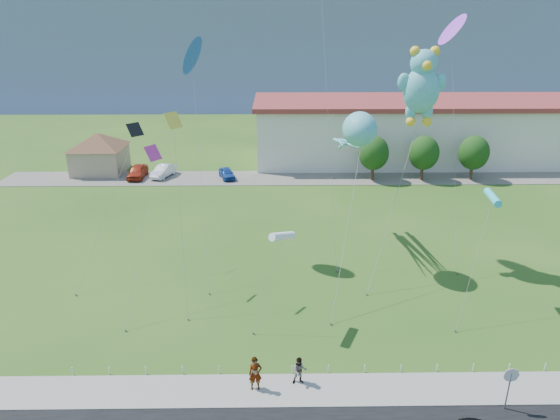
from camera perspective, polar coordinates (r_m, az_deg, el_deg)
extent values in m
plane|color=#254E16|center=(29.95, 3.28, -16.51)|extent=(160.00, 160.00, 0.00)
cube|color=gray|center=(27.79, 3.69, -19.86)|extent=(80.00, 2.50, 0.10)
cube|color=#59544C|center=(61.51, 1.09, 3.69)|extent=(70.00, 6.00, 0.06)
cube|color=slate|center=(143.87, 0.00, 18.57)|extent=(160.00, 50.00, 25.00)
cube|color=tan|center=(67.61, -19.87, 5.41)|extent=(6.00, 6.00, 3.20)
pyramid|color=brown|center=(67.05, -20.13, 7.46)|extent=(9.20, 9.20, 1.80)
cube|color=beige|center=(74.68, 21.46, 8.32)|extent=(60.00, 14.00, 7.60)
cube|color=maroon|center=(74.01, 21.88, 11.41)|extent=(61.00, 15.00, 0.60)
cylinder|color=slate|center=(28.36, 24.59, -18.35)|extent=(0.07, 0.07, 2.20)
cylinder|color=red|center=(27.77, 24.91, -16.73)|extent=(0.76, 0.04, 0.76)
cylinder|color=white|center=(27.75, 24.93, -16.75)|extent=(0.80, 0.02, 0.80)
cylinder|color=white|center=(30.75, -22.63, -16.63)|extent=(0.05, 0.05, 0.50)
cylinder|color=white|center=(30.09, -18.93, -16.99)|extent=(0.05, 0.05, 0.50)
cylinder|color=white|center=(29.55, -15.07, -17.29)|extent=(0.05, 0.05, 0.50)
cylinder|color=white|center=(29.14, -11.07, -17.52)|extent=(0.05, 0.05, 0.50)
cylinder|color=white|center=(28.86, -6.97, -17.67)|extent=(0.05, 0.05, 0.50)
cylinder|color=white|center=(28.72, -2.80, -17.74)|extent=(0.05, 0.05, 0.50)
cylinder|color=white|center=(28.72, 1.39, -17.72)|extent=(0.05, 0.05, 0.50)
cylinder|color=white|center=(28.86, 5.55, -17.61)|extent=(0.05, 0.05, 0.50)
cylinder|color=white|center=(29.13, 9.65, -17.42)|extent=(0.05, 0.05, 0.50)
cylinder|color=white|center=(29.54, 13.65, -17.15)|extent=(0.05, 0.05, 0.50)
cylinder|color=white|center=(30.07, 17.51, -16.82)|extent=(0.05, 0.05, 0.50)
cylinder|color=white|center=(30.73, 21.20, -16.43)|extent=(0.05, 0.05, 0.50)
cylinder|color=white|center=(31.50, 24.72, -16.00)|extent=(0.05, 0.05, 0.50)
cylinder|color=white|center=(32.37, 28.04, -15.54)|extent=(0.05, 0.05, 0.50)
cylinder|color=#3F2B19|center=(61.39, 10.52, 4.34)|extent=(0.36, 0.36, 2.20)
ellipsoid|color=#14380F|center=(60.79, 10.66, 6.42)|extent=(3.60, 3.60, 4.14)
cylinder|color=#3F2B19|center=(62.83, 15.91, 4.27)|extent=(0.36, 0.36, 2.20)
ellipsoid|color=#14380F|center=(62.25, 16.12, 6.30)|extent=(3.60, 3.60, 4.14)
cylinder|color=#3F2B19|center=(64.81, 21.01, 4.17)|extent=(0.36, 0.36, 2.20)
ellipsoid|color=#14380F|center=(64.24, 21.27, 6.13)|extent=(3.60, 3.60, 4.14)
imported|color=gray|center=(27.19, -2.84, -18.16)|extent=(0.75, 0.54, 1.91)
imported|color=gray|center=(27.62, 2.27, -17.88)|extent=(0.81, 0.65, 1.57)
imported|color=#A32A14|center=(63.78, -15.97, 4.26)|extent=(1.92, 4.62, 1.56)
imported|color=silver|center=(63.39, -13.20, 4.37)|extent=(2.76, 4.63, 1.44)
imported|color=navy|center=(61.47, -6.10, 4.21)|extent=(2.56, 4.00, 1.27)
ellipsoid|color=teal|center=(36.82, 9.10, 9.11)|extent=(2.50, 3.25, 2.50)
sphere|color=white|center=(35.75, 8.67, 9.23)|extent=(0.39, 0.39, 0.39)
sphere|color=white|center=(35.90, 10.09, 9.19)|extent=(0.39, 0.39, 0.39)
cylinder|color=slate|center=(32.70, 5.84, -12.83)|extent=(0.10, 0.10, 0.16)
cylinder|color=gray|center=(33.80, 7.66, -2.08)|extent=(2.66, 7.55, 9.89)
ellipsoid|color=teal|center=(38.56, 15.82, 13.01)|extent=(2.63, 2.23, 3.28)
sphere|color=teal|center=(38.37, 16.11, 15.84)|extent=(1.92, 1.92, 1.92)
sphere|color=yellow|center=(38.12, 15.17, 17.12)|extent=(0.71, 0.71, 0.71)
sphere|color=yellow|center=(38.52, 17.29, 16.95)|extent=(0.71, 0.71, 0.71)
sphere|color=yellow|center=(37.60, 16.44, 15.57)|extent=(0.71, 0.71, 0.71)
ellipsoid|color=teal|center=(38.14, 13.96, 14.02)|extent=(0.91, 0.65, 1.27)
ellipsoid|color=teal|center=(38.87, 17.82, 13.77)|extent=(0.91, 0.65, 1.27)
ellipsoid|color=teal|center=(38.61, 14.72, 10.84)|extent=(0.81, 0.71, 1.31)
ellipsoid|color=teal|center=(38.94, 16.47, 10.75)|extent=(0.81, 0.71, 1.31)
sphere|color=yellow|center=(38.54, 14.70, 9.75)|extent=(0.71, 0.71, 0.71)
sphere|color=yellow|center=(38.87, 16.45, 9.67)|extent=(0.71, 0.71, 0.71)
cylinder|color=slate|center=(36.18, 9.88, -9.48)|extent=(0.10, 0.10, 0.16)
cylinder|color=gray|center=(36.98, 12.78, 0.41)|extent=(4.24, 6.10, 10.84)
cone|color=blue|center=(39.11, -10.04, 16.98)|extent=(1.80, 1.33, 1.33)
cylinder|color=slate|center=(36.09, -8.07, -9.44)|extent=(0.10, 0.10, 0.16)
cylinder|color=gray|center=(36.62, -9.08, 4.22)|extent=(1.45, 7.68, 15.38)
cylinder|color=slate|center=(38.92, 6.52, -6.98)|extent=(0.10, 0.10, 0.16)
cylinder|color=gray|center=(38.34, 5.50, 11.17)|extent=(1.49, 6.92, 23.24)
cone|color=#A538E0|center=(41.49, 19.07, 18.99)|extent=(1.80, 1.33, 1.33)
cylinder|color=slate|center=(40.67, 19.61, -6.87)|extent=(0.10, 0.10, 0.16)
cylinder|color=gray|center=(40.05, 19.33, 6.11)|extent=(0.69, 5.67, 17.23)
cube|color=#D52F97|center=(34.99, -14.31, 6.33)|extent=(1.29, 1.29, 0.86)
cylinder|color=slate|center=(33.36, -17.23, -13.02)|extent=(0.10, 0.10, 0.16)
cylinder|color=gray|center=(33.70, -15.71, -3.21)|extent=(1.15, 6.53, 9.43)
cube|color=yellow|center=(33.19, -12.10, 10.00)|extent=(1.29, 1.29, 0.86)
cylinder|color=slate|center=(33.53, -10.45, -12.17)|extent=(0.10, 0.10, 0.16)
cylinder|color=gray|center=(32.76, -11.27, -1.24)|extent=(0.88, 4.35, 11.82)
cube|color=black|center=(39.35, -16.25, 8.82)|extent=(1.29, 1.29, 0.86)
cylinder|color=slate|center=(38.39, -22.28, -8.97)|extent=(0.10, 0.10, 0.16)
cylinder|color=gray|center=(38.37, -19.22, -0.05)|extent=(3.62, 6.35, 10.16)
cylinder|color=white|center=(29.84, 0.27, -3.01)|extent=(0.50, 2.25, 0.87)
cylinder|color=slate|center=(31.75, -3.07, -13.89)|extent=(0.10, 0.10, 0.16)
cylinder|color=gray|center=(30.67, -1.42, -8.72)|extent=(1.84, 1.24, 5.74)
cylinder|color=#2FC4D4|center=(34.57, 23.12, 1.34)|extent=(0.50, 2.25, 0.87)
cylinder|color=slate|center=(33.72, 19.41, -12.92)|extent=(0.10, 0.10, 0.16)
cylinder|color=gray|center=(33.89, 21.30, -5.79)|extent=(2.73, 3.69, 7.25)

